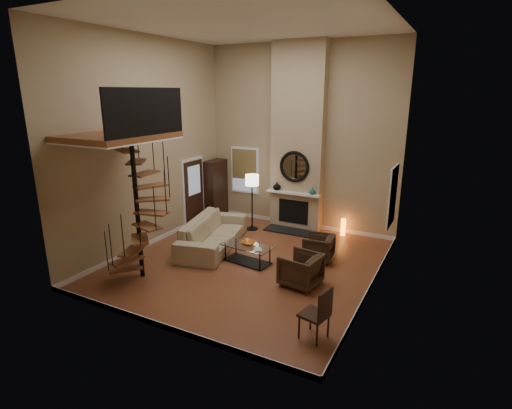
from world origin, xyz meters
The scene contains 33 objects.
ground centered at (0.00, 0.00, -0.01)m, with size 6.00×6.50×0.01m, color #9A5431.
back_wall centered at (0.00, 3.25, 2.75)m, with size 6.00×0.02×5.50m, color tan.
front_wall centered at (0.00, -3.25, 2.75)m, with size 6.00×0.02×5.50m, color tan.
left_wall centered at (-3.00, 0.00, 2.75)m, with size 0.02×6.50×5.50m, color tan.
right_wall centered at (3.00, 0.00, 2.75)m, with size 0.02×6.50×5.50m, color tan.
ceiling centered at (0.00, 0.00, 5.50)m, with size 6.00×6.50×0.01m, color silver.
baseboard_back centered at (0.00, 3.24, 0.06)m, with size 6.00×0.02×0.12m, color white.
baseboard_front centered at (0.00, -3.24, 0.06)m, with size 6.00×0.02×0.12m, color white.
baseboard_left centered at (-2.99, 0.00, 0.06)m, with size 0.02×6.50×0.12m, color white.
baseboard_right centered at (2.99, 0.00, 0.06)m, with size 0.02×6.50×0.12m, color white.
chimney_breast centered at (0.00, 3.06, 2.75)m, with size 1.60×0.38×5.50m, color tan.
hearth centered at (0.00, 2.57, 0.02)m, with size 1.50×0.60×0.04m, color black.
firebox centered at (0.00, 2.86, 0.55)m, with size 0.95×0.02×0.72m, color black.
mantel centered at (0.00, 2.78, 1.15)m, with size 1.70×0.18×0.06m, color white.
mirror_frame centered at (0.00, 2.84, 1.95)m, with size 0.94×0.94×0.10m, color black.
mirror_disc centered at (0.00, 2.85, 1.95)m, with size 0.80×0.80×0.01m, color white.
vase_left centered at (-0.55, 2.82, 1.30)m, with size 0.24×0.24×0.25m, color black.
vase_right centered at (0.60, 2.82, 1.28)m, with size 0.20×0.20×0.21m, color #185357.
window_back centered at (-1.90, 3.22, 1.62)m, with size 1.02×0.06×1.52m.
window_right centered at (2.97, 2.00, 1.63)m, with size 0.06×1.02×1.52m.
entry_door centered at (-2.95, 1.80, 1.05)m, with size 0.10×1.05×2.16m.
loft centered at (-2.04, -1.80, 3.24)m, with size 1.70×2.20×1.09m.
spiral_stair centered at (-1.78, -1.79, 1.78)m, with size 1.47×1.47×4.06m.
hutch centered at (-2.76, 2.76, 0.95)m, with size 0.41×0.88×1.96m, color black.
sofa centered at (-1.36, 0.47, 0.40)m, with size 2.85×1.11×0.83m, color tan.
armchair_near centered at (1.56, 0.92, 0.35)m, with size 0.69×0.71×0.64m, color #3B281B.
armchair_far centered at (1.65, -0.51, 0.35)m, with size 0.78×0.81×0.73m, color #3B281B.
coffee_table centered at (-0.03, 0.00, 0.28)m, with size 1.34×0.78×0.47m.
bowl centered at (-0.03, 0.05, 0.50)m, with size 0.36×0.36×0.09m, color orange.
book centered at (0.32, -0.15, 0.46)m, with size 0.18×0.24×0.02m, color gray.
floor_lamp centered at (-1.10, 2.23, 1.41)m, with size 0.40×0.40×1.71m.
accent_lamp centered at (1.53, 3.02, 0.25)m, with size 0.14×0.14×0.50m, color orange.
side_chair centered at (2.58, -2.24, 0.53)m, with size 0.53×0.52×0.96m.
Camera 1 is at (4.41, -7.98, 4.11)m, focal length 27.89 mm.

